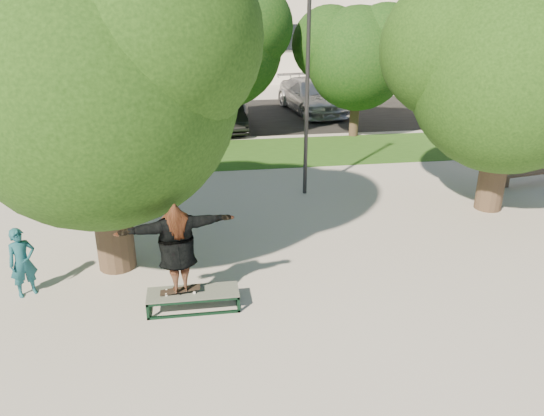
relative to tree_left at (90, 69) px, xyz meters
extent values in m
plane|color=gray|center=(4.29, -1.09, -4.42)|extent=(120.00, 120.00, 0.00)
cube|color=#214814|center=(5.29, 8.41, -4.41)|extent=(30.00, 4.00, 0.02)
cube|color=black|center=(4.29, 14.91, -4.42)|extent=(40.00, 8.00, 0.01)
cylinder|color=#38281E|center=(0.09, -0.09, -2.82)|extent=(0.84, 0.84, 3.20)
sphere|color=black|center=(0.09, -0.09, -0.35)|extent=(5.80, 5.80, 5.80)
sphere|color=black|center=(-1.36, 0.78, 0.37)|extent=(4.35, 4.35, 4.35)
sphere|color=black|center=(1.40, -0.67, 0.66)|extent=(4.06, 4.06, 4.06)
cylinder|color=#38281E|center=(10.29, 1.91, -2.92)|extent=(0.76, 0.76, 3.00)
sphere|color=black|center=(10.29, 1.91, -0.64)|extent=(5.20, 5.20, 5.20)
sphere|color=black|center=(8.99, 2.69, 0.01)|extent=(3.90, 3.90, 3.90)
cylinder|color=#38281E|center=(-2.21, 9.91, -3.02)|extent=(0.44, 0.44, 2.80)
sphere|color=black|center=(-2.21, 9.91, -0.96)|extent=(4.40, 4.40, 4.40)
sphere|color=black|center=(-3.31, 10.57, -0.41)|extent=(3.30, 3.30, 3.30)
sphere|color=black|center=(-1.22, 9.47, -0.19)|extent=(3.08, 3.08, 3.08)
cylinder|color=#38281E|center=(3.29, 10.91, -2.92)|extent=(0.50, 0.50, 3.00)
sphere|color=black|center=(3.29, 10.91, -0.70)|extent=(4.80, 4.80, 4.80)
sphere|color=black|center=(2.09, 11.63, -0.10)|extent=(3.60, 3.60, 3.60)
sphere|color=black|center=(4.37, 10.43, 0.14)|extent=(3.36, 3.36, 3.36)
cylinder|color=#38281E|center=(8.79, 10.41, -3.12)|extent=(0.40, 0.40, 2.60)
sphere|color=black|center=(8.79, 10.41, -1.19)|extent=(4.20, 4.20, 4.20)
sphere|color=black|center=(7.74, 11.04, -0.67)|extent=(3.15, 3.15, 3.15)
sphere|color=black|center=(9.74, 9.99, -0.46)|extent=(2.94, 2.94, 2.94)
cylinder|color=#2D2D30|center=(5.29, 3.91, -1.42)|extent=(0.12, 0.12, 6.00)
cube|color=black|center=(2.29, 23.85, -1.42)|extent=(27.60, 0.12, 1.60)
cube|color=beige|center=(22.29, 20.91, -0.42)|extent=(15.00, 10.00, 8.00)
cube|color=#475147|center=(1.79, -2.10, -4.06)|extent=(1.80, 0.60, 0.03)
cylinder|color=white|center=(1.28, -2.18, -4.02)|extent=(0.06, 0.03, 0.06)
cylinder|color=white|center=(1.28, -2.02, -4.02)|extent=(0.06, 0.03, 0.06)
cylinder|color=white|center=(1.82, -2.18, -4.02)|extent=(0.06, 0.03, 0.06)
cylinder|color=white|center=(1.82, -2.02, -4.02)|extent=(0.06, 0.03, 0.06)
cube|color=black|center=(1.55, -2.10, -3.98)|extent=(0.78, 0.20, 0.10)
imported|color=brown|center=(1.55, -2.10, -3.06)|extent=(2.32, 1.06, 1.82)
imported|color=#184E5B|center=(-1.62, -1.05, -3.68)|extent=(0.65, 0.59, 1.49)
cube|color=#4C3C2D|center=(11.79, 3.48, -4.24)|extent=(0.16, 0.16, 0.37)
cube|color=#4C3C2D|center=(12.79, 3.64, -4.04)|extent=(2.79, 0.81, 0.07)
imported|color=#9F9FA4|center=(-1.44, 14.22, -3.62)|extent=(2.49, 4.92, 1.61)
imported|color=black|center=(3.42, 12.41, -3.74)|extent=(1.75, 4.25, 1.37)
imported|color=slate|center=(2.94, 14.73, -3.67)|extent=(3.42, 5.79, 1.51)
imported|color=silver|center=(8.02, 15.41, -3.60)|extent=(3.11, 5.95, 1.65)
camera|label=1|loc=(2.01, -11.23, 1.48)|focal=35.00mm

